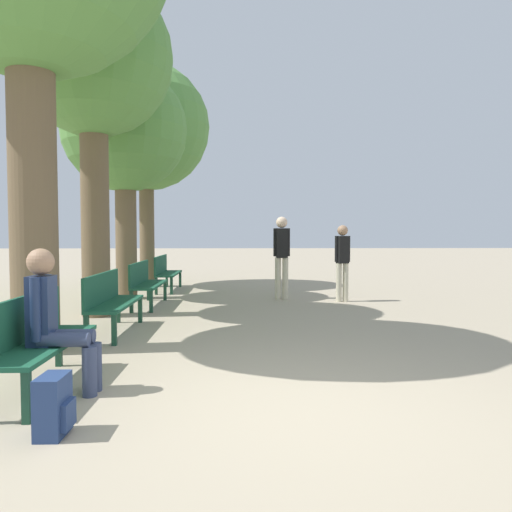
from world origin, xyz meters
name	(u,v)px	position (x,y,z in m)	size (l,w,h in m)	color
ground_plane	(287,410)	(0.00, 0.00, 0.00)	(80.00, 80.00, 0.00)	tan
bench_row_0	(35,335)	(-2.25, 0.58, 0.50)	(0.44, 1.71, 0.86)	#195138
bench_row_1	(110,298)	(-2.25, 3.16, 0.50)	(0.44, 1.71, 0.86)	#195138
bench_row_2	(145,280)	(-2.25, 5.74, 0.50)	(0.44, 1.71, 0.86)	#195138
bench_row_3	(165,270)	(-2.25, 8.31, 0.50)	(0.44, 1.71, 0.86)	#195138
tree_row_1	(93,62)	(-2.86, 4.62, 4.29)	(2.68, 2.68, 5.74)	brown
tree_row_2	(125,132)	(-2.86, 6.87, 3.57)	(2.66, 2.66, 4.97)	brown
tree_row_3	(146,128)	(-2.86, 9.24, 4.15)	(3.31, 3.31, 5.84)	brown
person_seated	(55,318)	(-2.02, 0.47, 0.69)	(0.62, 0.35, 1.30)	#384260
backpack	(54,406)	(-1.70, -0.45, 0.21)	(0.22, 0.31, 0.43)	navy
pedestrian_near	(282,252)	(0.49, 6.69, 1.01)	(0.36, 0.24, 1.77)	beige
pedestrian_mid	(342,258)	(1.72, 6.26, 0.91)	(0.32, 0.24, 1.58)	beige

